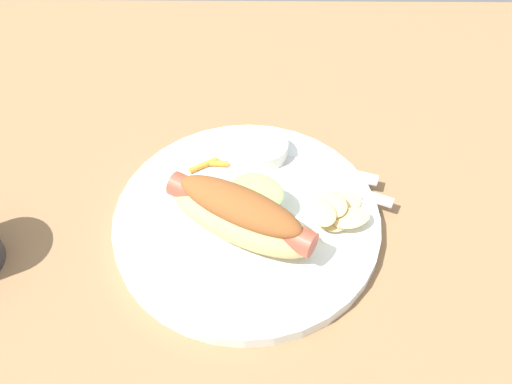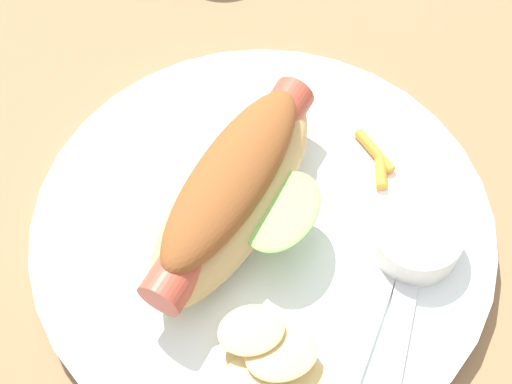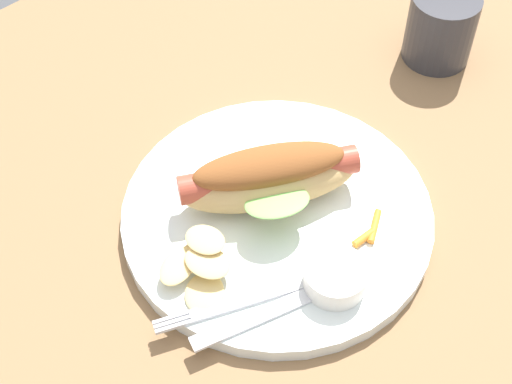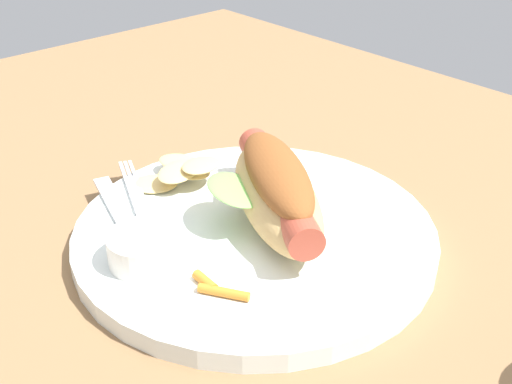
# 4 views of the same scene
# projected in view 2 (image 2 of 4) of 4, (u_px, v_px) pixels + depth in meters

# --- Properties ---
(ground_plane) EXTENTS (1.20, 0.90, 0.02)m
(ground_plane) POSITION_uv_depth(u_px,v_px,m) (257.00, 234.00, 0.50)
(ground_plane) COLOR olive
(plate) EXTENTS (0.29, 0.29, 0.02)m
(plate) POSITION_uv_depth(u_px,v_px,m) (271.00, 229.00, 0.49)
(plate) COLOR white
(plate) RESTS_ON ground_plane
(hot_dog) EXTENTS (0.18, 0.13, 0.06)m
(hot_dog) POSITION_uv_depth(u_px,v_px,m) (242.00, 184.00, 0.46)
(hot_dog) COLOR tan
(hot_dog) RESTS_ON plate
(sauce_ramekin) EXTENTS (0.06, 0.06, 0.02)m
(sauce_ramekin) POSITION_uv_depth(u_px,v_px,m) (424.00, 238.00, 0.46)
(sauce_ramekin) COLOR white
(sauce_ramekin) RESTS_ON plate
(fork) EXTENTS (0.14, 0.07, 0.00)m
(fork) POSITION_uv_depth(u_px,v_px,m) (366.00, 357.00, 0.43)
(fork) COLOR silver
(fork) RESTS_ON plate
(knife) EXTENTS (0.13, 0.05, 0.00)m
(knife) POSITION_uv_depth(u_px,v_px,m) (403.00, 349.00, 0.43)
(knife) COLOR silver
(knife) RESTS_ON plate
(chips_pile) EXTENTS (0.08, 0.08, 0.02)m
(chips_pile) POSITION_uv_depth(u_px,v_px,m) (280.00, 367.00, 0.42)
(chips_pile) COLOR #E4C47B
(chips_pile) RESTS_ON plate
(carrot_garnish) EXTENTS (0.05, 0.02, 0.01)m
(carrot_garnish) POSITION_uv_depth(u_px,v_px,m) (385.00, 160.00, 0.50)
(carrot_garnish) COLOR orange
(carrot_garnish) RESTS_ON plate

